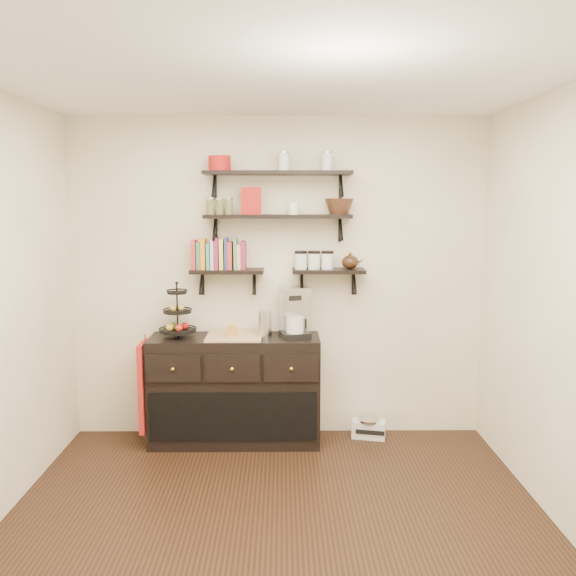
# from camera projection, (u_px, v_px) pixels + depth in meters

# --- Properties ---
(floor) EXTENTS (3.50, 3.50, 0.00)m
(floor) POSITION_uv_depth(u_px,v_px,m) (277.00, 540.00, 3.64)
(floor) COLOR black
(floor) RESTS_ON ground
(ceiling) EXTENTS (3.50, 3.50, 0.02)m
(ceiling) POSITION_uv_depth(u_px,v_px,m) (275.00, 71.00, 3.26)
(ceiling) COLOR white
(ceiling) RESTS_ON back_wall
(back_wall) EXTENTS (3.50, 0.02, 2.70)m
(back_wall) POSITION_uv_depth(u_px,v_px,m) (278.00, 279.00, 5.18)
(back_wall) COLOR white
(back_wall) RESTS_ON ground
(shelf_top) EXTENTS (1.20, 0.27, 0.23)m
(shelf_top) POSITION_uv_depth(u_px,v_px,m) (278.00, 173.00, 4.93)
(shelf_top) COLOR black
(shelf_top) RESTS_ON back_wall
(shelf_mid) EXTENTS (1.20, 0.27, 0.23)m
(shelf_mid) POSITION_uv_depth(u_px,v_px,m) (278.00, 217.00, 4.98)
(shelf_mid) COLOR black
(shelf_mid) RESTS_ON back_wall
(shelf_low_left) EXTENTS (0.60, 0.25, 0.23)m
(shelf_low_left) POSITION_uv_depth(u_px,v_px,m) (227.00, 272.00, 5.05)
(shelf_low_left) COLOR black
(shelf_low_left) RESTS_ON back_wall
(shelf_low_right) EXTENTS (0.60, 0.25, 0.23)m
(shelf_low_right) POSITION_uv_depth(u_px,v_px,m) (328.00, 272.00, 5.06)
(shelf_low_right) COLOR black
(shelf_low_right) RESTS_ON back_wall
(cookbooks) EXTENTS (0.43, 0.15, 0.26)m
(cookbooks) POSITION_uv_depth(u_px,v_px,m) (221.00, 255.00, 5.03)
(cookbooks) COLOR #BA2733
(cookbooks) RESTS_ON shelf_low_left
(glass_canisters) EXTENTS (0.32, 0.10, 0.13)m
(glass_canisters) POSITION_uv_depth(u_px,v_px,m) (314.00, 261.00, 5.04)
(glass_canisters) COLOR silver
(glass_canisters) RESTS_ON shelf_low_right
(sideboard) EXTENTS (1.40, 0.50, 0.92)m
(sideboard) POSITION_uv_depth(u_px,v_px,m) (235.00, 389.00, 5.07)
(sideboard) COLOR black
(sideboard) RESTS_ON floor
(fruit_stand) EXTENTS (0.30, 0.30, 0.44)m
(fruit_stand) POSITION_uv_depth(u_px,v_px,m) (178.00, 319.00, 4.99)
(fruit_stand) COLOR black
(fruit_stand) RESTS_ON sideboard
(candle) EXTENTS (0.08, 0.08, 0.08)m
(candle) POSITION_uv_depth(u_px,v_px,m) (232.00, 330.00, 5.00)
(candle) COLOR #AE7428
(candle) RESTS_ON sideboard
(coffee_maker) EXTENTS (0.27, 0.27, 0.42)m
(coffee_maker) POSITION_uv_depth(u_px,v_px,m) (295.00, 313.00, 5.01)
(coffee_maker) COLOR black
(coffee_maker) RESTS_ON sideboard
(thermal_carafe) EXTENTS (0.11, 0.11, 0.22)m
(thermal_carafe) POSITION_uv_depth(u_px,v_px,m) (265.00, 324.00, 4.98)
(thermal_carafe) COLOR silver
(thermal_carafe) RESTS_ON sideboard
(apron) EXTENTS (0.04, 0.31, 0.72)m
(apron) POSITION_uv_depth(u_px,v_px,m) (144.00, 386.00, 4.96)
(apron) COLOR maroon
(apron) RESTS_ON sideboard
(radio) EXTENTS (0.30, 0.22, 0.17)m
(radio) POSITION_uv_depth(u_px,v_px,m) (369.00, 428.00, 5.21)
(radio) COLOR silver
(radio) RESTS_ON floor
(recipe_box) EXTENTS (0.16, 0.06, 0.22)m
(recipe_box) POSITION_uv_depth(u_px,v_px,m) (251.00, 201.00, 4.95)
(recipe_box) COLOR #AA1513
(recipe_box) RESTS_ON shelf_mid
(walnut_bowl) EXTENTS (0.24, 0.24, 0.13)m
(walnut_bowl) POSITION_uv_depth(u_px,v_px,m) (339.00, 206.00, 4.97)
(walnut_bowl) COLOR black
(walnut_bowl) RESTS_ON shelf_mid
(ramekins) EXTENTS (0.09, 0.09, 0.10)m
(ramekins) POSITION_uv_depth(u_px,v_px,m) (294.00, 209.00, 4.96)
(ramekins) COLOR white
(ramekins) RESTS_ON shelf_mid
(teapot) EXTENTS (0.21, 0.18, 0.14)m
(teapot) POSITION_uv_depth(u_px,v_px,m) (350.00, 261.00, 5.04)
(teapot) COLOR #311C0E
(teapot) RESTS_ON shelf_low_right
(red_pot) EXTENTS (0.18, 0.18, 0.12)m
(red_pot) POSITION_uv_depth(u_px,v_px,m) (220.00, 163.00, 4.91)
(red_pot) COLOR #AA1513
(red_pot) RESTS_ON shelf_top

